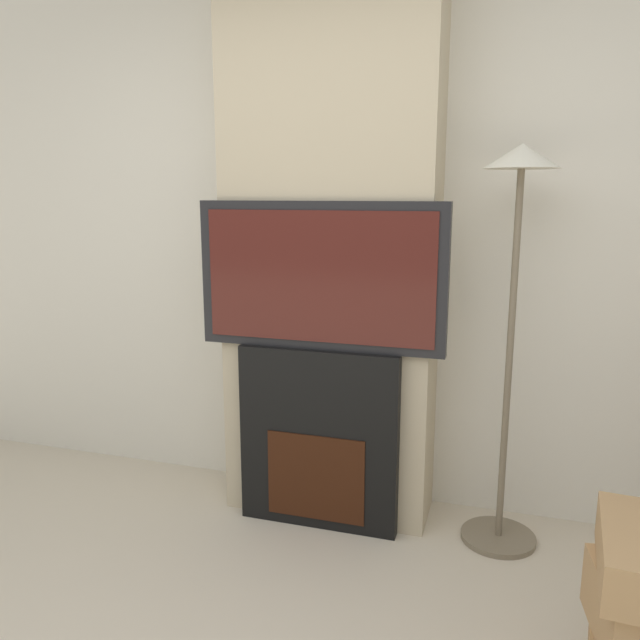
{
  "coord_description": "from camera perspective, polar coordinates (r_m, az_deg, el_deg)",
  "views": [
    {
      "loc": [
        0.82,
        -1.02,
        1.57
      ],
      "look_at": [
        0.0,
        1.64,
        1.0
      ],
      "focal_mm": 35.0,
      "sensor_mm": 36.0,
      "label": 1
    }
  ],
  "objects": [
    {
      "name": "television",
      "position": [
        2.8,
        -0.02,
        4.0
      ],
      "size": [
        1.14,
        0.07,
        0.67
      ],
      "color": "black",
      "rests_on": "fireplace"
    },
    {
      "name": "fireplace",
      "position": [
        3.0,
        -0.01,
        -10.73
      ],
      "size": [
        0.76,
        0.15,
        0.87
      ],
      "color": "black",
      "rests_on": "ground_plane"
    },
    {
      "name": "chimney_breast",
      "position": [
        2.96,
        1.05,
        7.31
      ],
      "size": [
        0.99,
        0.36,
        2.7
      ],
      "color": "#BCAD8E",
      "rests_on": "ground_plane"
    },
    {
      "name": "wall_back",
      "position": [
        3.17,
        2.13,
        7.58
      ],
      "size": [
        6.0,
        0.06,
        2.7
      ],
      "color": "silver",
      "rests_on": "ground_plane"
    },
    {
      "name": "floor_lamp",
      "position": [
        2.76,
        17.43,
        4.94
      ],
      "size": [
        0.34,
        0.34,
        1.77
      ],
      "color": "#726651",
      "rests_on": "ground_plane"
    }
  ]
}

